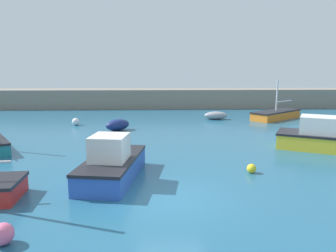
# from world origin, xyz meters

# --- Properties ---
(ground_plane) EXTENTS (120.00, 120.00, 0.20)m
(ground_plane) POSITION_xyz_m (0.00, 0.00, -0.10)
(ground_plane) COLOR #235B7A
(harbor_breakwater) EXTENTS (57.79, 3.61, 2.16)m
(harbor_breakwater) POSITION_xyz_m (0.00, 27.58, 1.08)
(harbor_breakwater) COLOR gray
(harbor_breakwater) RESTS_ON ground_plane
(dinghy_near_pier) EXTENTS (2.18, 2.14, 0.84)m
(dinghy_near_pier) POSITION_xyz_m (-3.35, 13.04, 0.42)
(dinghy_near_pier) COLOR navy
(dinghy_near_pier) RESTS_ON ground_plane
(motorboat_grey_hull) EXTENTS (2.58, 4.99, 1.91)m
(motorboat_grey_hull) POSITION_xyz_m (-2.31, 2.17, 0.66)
(motorboat_grey_hull) COLOR #2D56B7
(motorboat_grey_hull) RESTS_ON ground_plane
(sailboat_short_mast) EXTENTS (5.46, 4.85, 3.52)m
(sailboat_short_mast) POSITION_xyz_m (10.40, 18.22, 0.40)
(sailboat_short_mast) COLOR orange
(sailboat_short_mast) RESTS_ON ground_plane
(cabin_cruiser_white) EXTENTS (5.45, 4.27, 1.88)m
(cabin_cruiser_white) POSITION_xyz_m (8.87, 6.82, 0.69)
(cabin_cruiser_white) COLOR yellow
(cabin_cruiser_white) RESTS_ON ground_plane
(fishing_dinghy_green) EXTENTS (2.10, 1.03, 0.72)m
(fishing_dinghy_green) POSITION_xyz_m (4.88, 18.16, 0.36)
(fishing_dinghy_green) COLOR gray
(fishing_dinghy_green) RESTS_ON ground_plane
(mooring_buoy_white) EXTENTS (0.59, 0.59, 0.59)m
(mooring_buoy_white) POSITION_xyz_m (-7.00, 15.45, 0.29)
(mooring_buoy_white) COLOR white
(mooring_buoy_white) RESTS_ON ground_plane
(mooring_buoy_pink) EXTENTS (0.58, 0.58, 0.58)m
(mooring_buoy_pink) POSITION_xyz_m (-4.47, -2.90, 0.29)
(mooring_buoy_pink) COLOR #EA668C
(mooring_buoy_pink) RESTS_ON ground_plane
(mooring_buoy_yellow) EXTENTS (0.41, 0.41, 0.41)m
(mooring_buoy_yellow) POSITION_xyz_m (3.68, 2.75, 0.20)
(mooring_buoy_yellow) COLOR yellow
(mooring_buoy_yellow) RESTS_ON ground_plane
(mooring_buoy_red) EXTENTS (0.57, 0.57, 0.57)m
(mooring_buoy_red) POSITION_xyz_m (11.68, 10.89, 0.28)
(mooring_buoy_red) COLOR red
(mooring_buoy_red) RESTS_ON ground_plane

